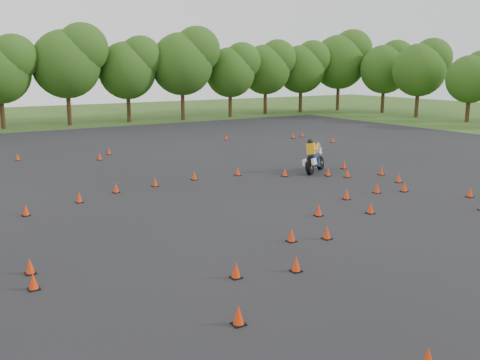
{
  "coord_description": "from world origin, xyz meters",
  "views": [
    {
      "loc": [
        -11.68,
        -14.41,
        5.85
      ],
      "look_at": [
        0.0,
        4.0,
        1.2
      ],
      "focal_mm": 40.0,
      "sensor_mm": 36.0,
      "label": 1
    }
  ],
  "objects": [
    {
      "name": "treeline",
      "position": [
        4.6,
        35.8,
        4.66
      ],
      "size": [
        86.8,
        31.93,
        11.14
      ],
      "color": "#294D16",
      "rests_on": "ground"
    },
    {
      "name": "asphalt_pad",
      "position": [
        0.0,
        6.0,
        0.01
      ],
      "size": [
        62.0,
        62.0,
        0.0
      ],
      "primitive_type": "plane",
      "color": "black",
      "rests_on": "ground"
    },
    {
      "name": "rider_yellow",
      "position": [
        7.79,
        8.26,
        0.97
      ],
      "size": [
        2.55,
        1.93,
        1.93
      ],
      "primitive_type": null,
      "rotation": [
        0.0,
        0.0,
        0.53
      ],
      "color": "orange",
      "rests_on": "ground"
    },
    {
      "name": "ground",
      "position": [
        0.0,
        0.0,
        0.0
      ],
      "size": [
        140.0,
        140.0,
        0.0
      ],
      "primitive_type": "plane",
      "color": "#2D5119",
      "rests_on": "ground"
    },
    {
      "name": "traffic_cones",
      "position": [
        0.55,
        5.05,
        0.23
      ],
      "size": [
        33.55,
        33.18,
        0.45
      ],
      "color": "red",
      "rests_on": "asphalt_pad"
    }
  ]
}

